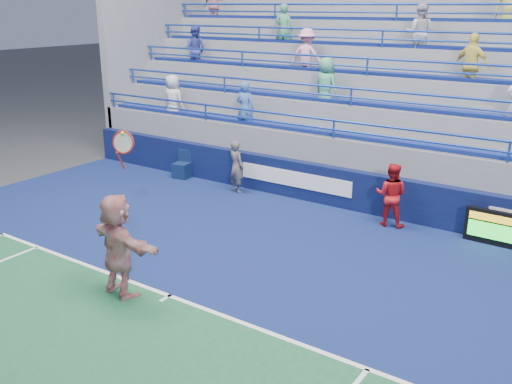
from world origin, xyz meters
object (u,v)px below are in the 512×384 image
Objects in this scene: serve_speed_board at (492,228)px; judge_chair at (182,169)px; ball_girl at (391,195)px; tennis_player at (118,245)px; line_judge at (236,167)px.

judge_chair is (-9.53, 0.02, -0.14)m from serve_speed_board.
judge_chair is at bearing -11.30° from ball_girl.
judge_chair is 7.83m from tennis_player.
tennis_player is at bearing 122.96° from line_judge.
tennis_player is at bearing -129.09° from serve_speed_board.
judge_chair is 7.14m from ball_girl.
line_judge is (2.32, -0.20, 0.51)m from judge_chair.
serve_speed_board is at bearing -0.10° from judge_chair.
line_judge is at bearing -178.53° from serve_speed_board.
line_judge reaches higher than judge_chair.
line_judge is (-1.90, 6.35, -0.23)m from tennis_player.
serve_speed_board is 9.53m from judge_chair.
ball_girl is (4.80, 0.00, 0.02)m from line_judge.
serve_speed_board is 7.22m from line_judge.
line_judge is at bearing -9.65° from ball_girl.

